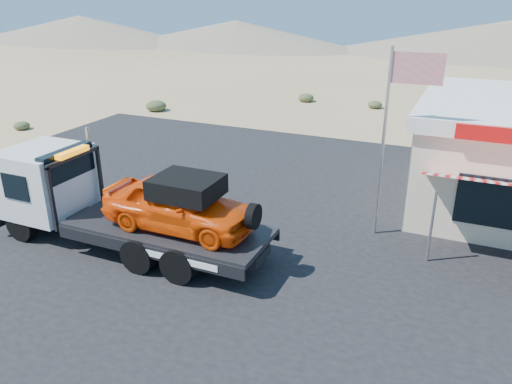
% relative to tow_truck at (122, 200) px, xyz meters
% --- Properties ---
extents(ground, '(120.00, 120.00, 0.00)m').
position_rel_tow_truck_xyz_m(ground, '(2.27, -0.46, -1.58)').
color(ground, '#907352').
rests_on(ground, ground).
extents(asphalt_lot, '(32.00, 24.00, 0.02)m').
position_rel_tow_truck_xyz_m(asphalt_lot, '(4.27, 2.54, -1.57)').
color(asphalt_lot, black).
rests_on(asphalt_lot, ground).
extents(tow_truck, '(8.79, 2.61, 2.94)m').
position_rel_tow_truck_xyz_m(tow_truck, '(0.00, 0.00, 0.00)').
color(tow_truck, black).
rests_on(tow_truck, asphalt_lot).
extents(flagpole, '(1.55, 0.10, 6.00)m').
position_rel_tow_truck_xyz_m(flagpole, '(7.20, 4.04, 2.18)').
color(flagpole, '#99999E').
rests_on(flagpole, asphalt_lot).
extents(desert_scrub, '(22.78, 30.55, 0.72)m').
position_rel_tow_truck_xyz_m(desert_scrub, '(-10.46, 9.83, -1.28)').
color(desert_scrub, '#323D21').
rests_on(desert_scrub, ground).
extents(distant_hills, '(126.00, 48.00, 4.20)m').
position_rel_tow_truck_xyz_m(distant_hills, '(-7.50, 54.68, 0.30)').
color(distant_hills, '#726B59').
rests_on(distant_hills, ground).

